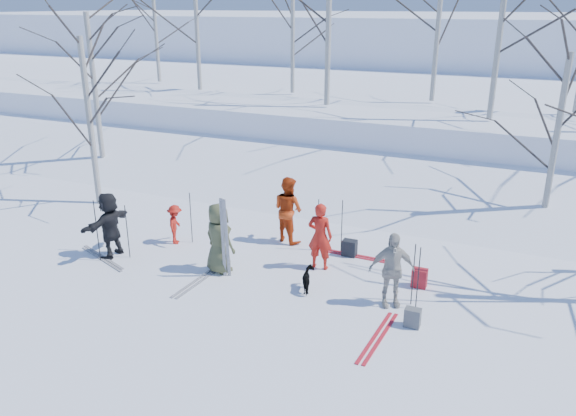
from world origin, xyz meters
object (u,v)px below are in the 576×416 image
at_px(backpack_dark, 350,248).
at_px(skier_red_north, 320,236).
at_px(skier_red_seated, 175,224).
at_px(skier_cream_east, 391,270).
at_px(skier_redor_behind, 288,209).
at_px(skier_grey_west, 110,225).
at_px(backpack_red, 419,278).
at_px(skier_olive_center, 219,238).
at_px(backpack_grey, 412,318).
at_px(dog, 309,280).

bearing_deg(backpack_dark, skier_red_north, -115.09).
height_order(skier_red_seated, skier_cream_east, skier_cream_east).
height_order(skier_redor_behind, skier_grey_west, skier_redor_behind).
relative_size(skier_red_seated, skier_grey_west, 0.63).
relative_size(skier_redor_behind, backpack_red, 4.09).
height_order(skier_red_seated, backpack_red, skier_red_seated).
relative_size(skier_olive_center, backpack_dark, 4.11).
xyz_separation_m(skier_redor_behind, skier_grey_west, (-3.52, -2.59, -0.05)).
bearing_deg(backpack_red, skier_olive_center, -165.73).
relative_size(skier_red_seated, backpack_red, 2.44).
bearing_deg(skier_red_seated, backpack_grey, -126.36).
relative_size(skier_grey_west, backpack_grey, 4.25).
distance_m(skier_redor_behind, dog, 2.81).
relative_size(skier_red_north, skier_redor_behind, 0.92).
relative_size(skier_redor_behind, backpack_dark, 4.29).
bearing_deg(skier_grey_west, skier_red_north, 108.07).
bearing_deg(skier_olive_center, dog, -163.84).
relative_size(skier_olive_center, dog, 2.74).
xyz_separation_m(skier_red_seated, backpack_grey, (6.38, -1.50, -0.32)).
bearing_deg(backpack_red, dog, -151.81).
relative_size(skier_cream_east, backpack_grey, 4.15).
bearing_deg(skier_red_north, skier_olive_center, 25.44).
bearing_deg(dog, skier_olive_center, -25.98).
height_order(skier_cream_east, dog, skier_cream_east).
distance_m(backpack_red, backpack_grey, 1.67).
bearing_deg(dog, skier_redor_behind, -81.80).
distance_m(skier_redor_behind, skier_cream_east, 3.89).
bearing_deg(skier_cream_east, skier_olive_center, 154.61).
distance_m(skier_red_seated, backpack_grey, 6.57).
distance_m(skier_red_north, skier_grey_west, 5.04).
distance_m(skier_olive_center, backpack_grey, 4.61).
xyz_separation_m(skier_olive_center, backpack_grey, (4.54, -0.56, -0.63)).
distance_m(skier_grey_west, backpack_grey, 7.39).
relative_size(skier_grey_west, backpack_dark, 4.04).
height_order(skier_olive_center, backpack_dark, skier_olive_center).
bearing_deg(backpack_grey, backpack_dark, 129.08).
relative_size(backpack_grey, backpack_dark, 0.95).
bearing_deg(skier_cream_east, skier_grey_west, 156.93).
bearing_deg(skier_olive_center, backpack_dark, -123.32).
height_order(skier_red_north, backpack_red, skier_red_north).
distance_m(skier_red_north, skier_cream_east, 2.17).
xyz_separation_m(skier_red_north, backpack_red, (2.31, -0.00, -0.58)).
distance_m(skier_olive_center, dog, 2.28).
bearing_deg(skier_cream_east, skier_redor_behind, 119.47).
relative_size(backpack_red, backpack_dark, 1.05).
distance_m(skier_red_seated, skier_grey_west, 1.63).
xyz_separation_m(skier_grey_west, backpack_red, (7.15, 1.43, -0.60)).
distance_m(dog, backpack_dark, 2.07).
height_order(skier_red_seated, backpack_grey, skier_red_seated).
relative_size(skier_red_north, skier_red_seated, 1.55).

